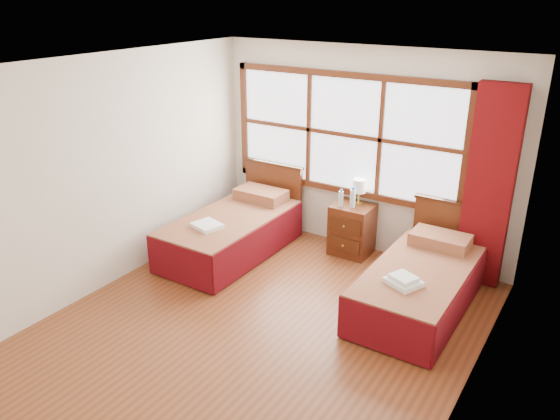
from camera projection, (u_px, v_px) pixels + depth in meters
The scene contains 15 objects.
floor at pixel (263, 325), 5.60m from camera, with size 4.50×4.50×0.00m, color brown.
ceiling at pixel (259, 66), 4.62m from camera, with size 4.50×4.50×0.00m, color white.
wall_back at pixel (362, 152), 6.87m from camera, with size 4.00×4.00×0.00m, color silver.
wall_left at pixel (114, 172), 6.11m from camera, with size 4.50×4.50×0.00m, color silver.
wall_right at pixel (480, 261), 4.11m from camera, with size 4.50×4.50×0.00m, color silver.
window at pixel (344, 134), 6.89m from camera, with size 3.16×0.06×1.56m.
curtain at pixel (489, 188), 6.01m from camera, with size 0.50×0.16×2.30m, color #680A0D.
bed_left at pixel (234, 231), 7.06m from camera, with size 1.01×2.03×0.97m.
bed_right at pixel (420, 284), 5.82m from camera, with size 0.96×1.98×0.92m.
nightstand at pixel (352, 229), 7.02m from camera, with size 0.50×0.49×0.66m.
towels_left at pixel (207, 226), 6.60m from camera, with size 0.39×0.36×0.05m.
towels_right at pixel (403, 281), 5.38m from camera, with size 0.40×0.38×0.09m.
lamp at pixel (359, 187), 6.85m from camera, with size 0.17×0.17×0.33m.
bottle_near at pixel (341, 199), 6.83m from camera, with size 0.06×0.06×0.23m.
bottle_far at pixel (353, 198), 6.80m from camera, with size 0.07×0.07×0.26m.
Camera 1 is at (2.71, -3.90, 3.21)m, focal length 35.00 mm.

